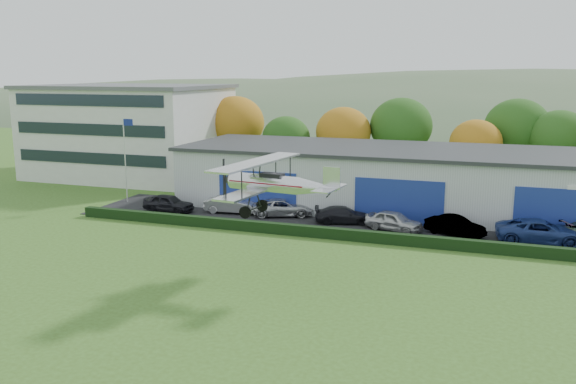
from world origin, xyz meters
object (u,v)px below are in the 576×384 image
(car_3, at_px, (343,215))
(biplane, at_px, (273,182))
(car_0, at_px, (168,203))
(car_5, at_px, (455,226))
(hangar, at_px, (410,179))
(car_1, at_px, (231,204))
(flagpole, at_px, (126,151))
(car_2, at_px, (283,207))
(car_6, at_px, (540,231))
(office_block, at_px, (130,130))
(car_4, at_px, (394,221))

(car_3, bearing_deg, biplane, 161.10)
(car_0, relative_size, car_5, 1.02)
(car_0, height_order, biplane, biplane)
(hangar, relative_size, car_1, 9.10)
(flagpole, bearing_deg, car_2, -1.83)
(flagpole, bearing_deg, car_3, -3.45)
(hangar, bearing_deg, car_2, -145.74)
(car_3, xyz_separation_m, car_5, (8.63, -0.90, 0.06))
(car_1, bearing_deg, car_6, -98.93)
(car_1, relative_size, biplane, 0.52)
(car_1, relative_size, car_5, 1.02)
(car_6, bearing_deg, flagpole, 80.01)
(car_3, distance_m, car_5, 8.68)
(car_1, bearing_deg, office_block, 47.81)
(biplane, bearing_deg, car_0, 146.05)
(flagpole, bearing_deg, car_1, -5.00)
(car_6, bearing_deg, car_0, 83.78)
(office_block, height_order, car_5, office_block)
(office_block, relative_size, car_0, 4.65)
(flagpole, xyz_separation_m, car_6, (35.19, -2.27, -3.90))
(car_5, height_order, biplane, biplane)
(car_0, distance_m, car_6, 29.60)
(car_3, bearing_deg, hangar, -45.45)
(car_6, bearing_deg, biplane, 123.75)
(car_2, xyz_separation_m, car_5, (14.00, -1.66, 0.01))
(office_block, height_order, biplane, office_block)
(car_4, bearing_deg, car_0, 108.22)
(car_6, bearing_deg, office_block, 64.27)
(car_2, height_order, car_6, car_6)
(office_block, xyz_separation_m, car_1, (18.94, -13.95, -4.43))
(car_2, bearing_deg, flagpole, 66.85)
(hangar, bearing_deg, car_5, -61.02)
(car_1, height_order, car_4, car_4)
(car_4, distance_m, car_6, 10.26)
(car_6, height_order, biplane, biplane)
(car_1, bearing_deg, car_0, 98.79)
(car_5, bearing_deg, car_4, 114.99)
(car_0, relative_size, car_6, 0.74)
(car_0, bearing_deg, car_3, -84.29)
(car_6, bearing_deg, car_4, 83.60)
(car_5, bearing_deg, car_3, 107.75)
(office_block, relative_size, car_1, 4.62)
(car_0, height_order, car_4, car_0)
(car_3, bearing_deg, car_6, -109.76)
(hangar, height_order, car_5, hangar)
(car_0, bearing_deg, office_block, 43.54)
(car_2, height_order, car_4, car_4)
(hangar, distance_m, car_4, 8.44)
(office_block, distance_m, flagpole, 15.33)
(hangar, distance_m, flagpole, 25.68)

